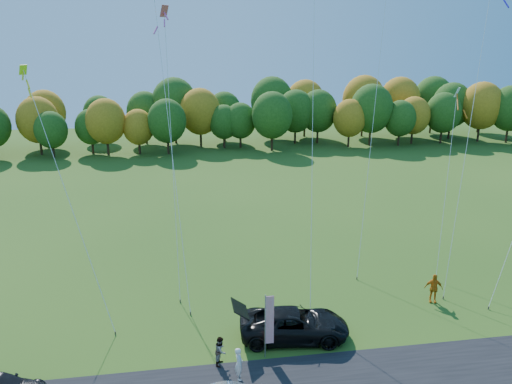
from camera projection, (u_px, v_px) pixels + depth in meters
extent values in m
plane|color=#284D14|center=(273.00, 347.00, 26.91)|extent=(160.00, 160.00, 0.00)
imported|color=black|center=(294.00, 324.00, 27.55)|extent=(6.31, 3.48, 1.67)
imported|color=silver|center=(239.00, 364.00, 24.13)|extent=(0.41, 0.62, 1.69)
imported|color=gray|center=(221.00, 351.00, 25.27)|extent=(0.82, 0.91, 1.54)
imported|color=#C46912|center=(434.00, 288.00, 31.42)|extent=(1.20, 0.77, 1.91)
cylinder|color=#999999|center=(265.00, 327.00, 25.53)|extent=(0.06, 0.06, 3.60)
cube|color=red|center=(270.00, 320.00, 25.46)|extent=(0.45, 0.03, 2.70)
cube|color=navy|center=(270.00, 302.00, 25.21)|extent=(0.45, 0.02, 0.70)
cylinder|color=#4C3F33|center=(190.00, 313.00, 30.12)|extent=(0.08, 0.08, 0.20)
cylinder|color=#4C3F33|center=(357.00, 278.00, 34.68)|extent=(0.08, 0.08, 0.20)
cylinder|color=#4C3F33|center=(310.00, 319.00, 29.44)|extent=(0.08, 0.08, 0.20)
cylinder|color=#4C3F33|center=(443.00, 298.00, 32.00)|extent=(0.08, 0.08, 0.20)
cylinder|color=#4C3F33|center=(115.00, 333.00, 28.04)|extent=(0.08, 0.08, 0.20)
cube|color=#D0FF1A|center=(23.00, 70.00, 29.20)|extent=(1.00, 1.00, 1.18)
cylinder|color=#4C3F33|center=(436.00, 280.00, 34.48)|extent=(0.08, 0.08, 0.20)
cube|color=silver|center=(457.00, 92.00, 36.50)|extent=(1.18, 1.18, 1.40)
cylinder|color=#4C3F33|center=(180.00, 301.00, 31.59)|extent=(0.08, 0.08, 0.20)
cube|color=#D54947|center=(164.00, 11.00, 32.36)|extent=(1.26, 1.26, 1.49)
cylinder|color=#4C3F33|center=(488.00, 308.00, 30.75)|extent=(0.08, 0.08, 0.20)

